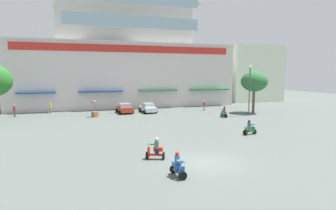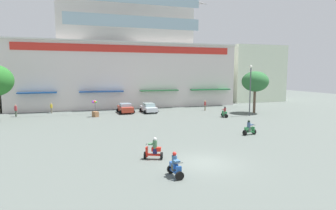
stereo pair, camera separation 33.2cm
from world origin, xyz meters
name	(u,v)px [view 1 (the left image)]	position (x,y,z in m)	size (l,w,h in m)	color
ground_plane	(157,127)	(0.00, 13.00, 0.00)	(128.00, 128.00, 0.00)	#565F5A
colonial_building	(125,53)	(0.00, 35.68, 9.87)	(39.76, 15.59, 23.15)	silver
flank_building_right	(246,74)	(28.17, 37.94, 6.03)	(12.12, 11.39, 12.06)	silver
plaza_tree_1	(254,82)	(17.40, 19.49, 4.87)	(4.04, 4.08, 6.46)	brown
parked_car_0	(125,108)	(-1.78, 25.36, 0.76)	(2.58, 4.06, 1.49)	#B53724
parked_car_1	(148,108)	(1.82, 24.85, 0.75)	(2.52, 4.17, 1.49)	silver
scooter_rider_0	(250,129)	(7.93, 6.56, 0.61)	(1.43, 0.74, 1.50)	black
scooter_rider_1	(178,167)	(-2.72, -1.77, 0.61)	(0.66, 1.41, 1.50)	black
scooter_rider_2	(224,113)	(10.96, 17.13, 0.64)	(0.69, 1.48, 1.54)	black
scooter_rider_4	(156,150)	(-3.13, 1.84, 0.66)	(1.43, 1.00, 1.60)	black
pedestrian_0	(50,108)	(-12.74, 28.35, 0.91)	(0.37, 0.37, 1.60)	gray
pedestrian_1	(204,105)	(11.22, 24.18, 0.98)	(0.39, 0.39, 1.69)	#766F55
pedestrian_2	(14,110)	(-17.23, 26.39, 0.98)	(0.46, 0.46, 1.73)	#445243
streetlamp_near	(250,87)	(15.02, 17.18, 4.20)	(0.40, 0.40, 7.25)	#474C51
balloon_vendor_cart	(95,111)	(-6.41, 22.86, 0.88)	(0.96, 1.08, 2.38)	#976742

